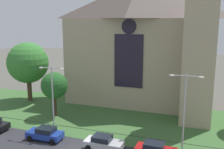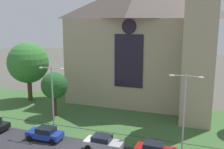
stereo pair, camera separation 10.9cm
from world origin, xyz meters
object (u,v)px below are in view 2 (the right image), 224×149
(church_building, at_px, (142,41))
(streetlamp_far, at_px, (184,104))
(parked_car_silver, at_px, (103,143))
(parked_car_blue, at_px, (45,133))
(streetlamp_near, at_px, (52,92))
(tree_left_far, at_px, (28,63))
(tree_left_near, at_px, (54,86))

(church_building, relative_size, streetlamp_far, 3.05)
(streetlamp_far, bearing_deg, parked_car_silver, -167.65)
(parked_car_blue, bearing_deg, church_building, -112.17)
(streetlamp_near, height_order, streetlamp_far, streetlamp_far)
(parked_car_silver, bearing_deg, parked_car_blue, -178.95)
(streetlamp_near, relative_size, parked_car_silver, 2.00)
(streetlamp_near, bearing_deg, parked_car_silver, -13.91)
(church_building, xyz_separation_m, parked_car_silver, (0.14, -18.42, -9.53))
(streetlamp_near, distance_m, streetlamp_far, 15.33)
(streetlamp_far, xyz_separation_m, parked_car_silver, (-8.14, -1.78, -4.66))
(streetlamp_far, relative_size, parked_car_blue, 2.02)
(tree_left_far, relative_size, streetlamp_far, 1.18)
(tree_left_near, height_order, parked_car_blue, tree_left_near)
(church_building, bearing_deg, tree_left_far, -161.83)
(tree_left_near, bearing_deg, tree_left_far, 147.37)
(church_building, distance_m, streetlamp_near, 18.74)
(parked_car_blue, bearing_deg, streetlamp_far, -174.23)
(tree_left_near, relative_size, tree_left_far, 0.64)
(streetlamp_far, xyz_separation_m, parked_car_blue, (-15.41, -1.85, -4.66))
(church_building, distance_m, tree_left_near, 16.16)
(tree_left_near, height_order, streetlamp_near, streetlamp_near)
(parked_car_blue, bearing_deg, tree_left_far, -49.29)
(church_building, distance_m, parked_car_silver, 20.74)
(streetlamp_far, bearing_deg, tree_left_far, 158.18)
(tree_left_near, distance_m, streetlamp_near, 6.25)
(church_building, distance_m, parked_car_blue, 21.99)
(tree_left_far, xyz_separation_m, parked_car_blue, (11.16, -12.49, -5.85))
(church_building, distance_m, tree_left_far, 19.60)
(tree_left_far, relative_size, parked_car_blue, 2.38)
(parked_car_blue, xyz_separation_m, parked_car_silver, (7.28, 0.07, 0.00))
(tree_left_near, height_order, streetlamp_far, streetlamp_far)
(streetlamp_near, bearing_deg, streetlamp_far, -0.00)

